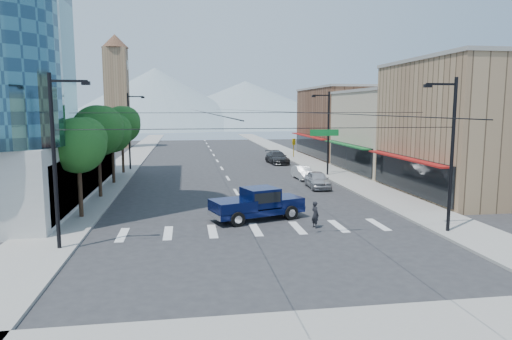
% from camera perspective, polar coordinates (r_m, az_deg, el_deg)
% --- Properties ---
extents(ground, '(160.00, 160.00, 0.00)m').
position_cam_1_polar(ground, '(26.34, 0.89, -8.29)').
color(ground, '#28282B').
rests_on(ground, ground).
extents(sidewalk_left, '(4.00, 120.00, 0.15)m').
position_cam_1_polar(sidewalk_left, '(65.80, -15.47, 1.19)').
color(sidewalk_left, gray).
rests_on(sidewalk_left, ground).
extents(sidewalk_right, '(4.00, 120.00, 0.15)m').
position_cam_1_polar(sidewalk_right, '(67.34, 5.26, 1.58)').
color(sidewalk_right, gray).
rests_on(sidewalk_right, ground).
extents(sidewalk_cross, '(28.00, 4.00, 0.15)m').
position_cam_1_polar(sidewalk_cross, '(15.42, 8.89, -20.20)').
color(sidewalk_cross, gray).
rests_on(sidewalk_cross, ground).
extents(shop_near, '(12.00, 14.00, 11.00)m').
position_cam_1_polar(shop_near, '(42.58, 26.06, 4.58)').
color(shop_near, '#8C6B4C').
rests_on(shop_near, ground).
extents(shop_mid, '(12.00, 14.00, 9.00)m').
position_cam_1_polar(shop_mid, '(54.70, 17.63, 4.48)').
color(shop_mid, tan).
rests_on(shop_mid, ground).
extents(shop_far, '(12.00, 18.00, 10.00)m').
position_cam_1_polar(shop_far, '(69.37, 11.76, 5.71)').
color(shop_far, brown).
rests_on(shop_far, ground).
extents(clock_tower, '(4.80, 4.80, 20.40)m').
position_cam_1_polar(clock_tower, '(87.87, -17.02, 9.62)').
color(clock_tower, '#8C6B4C').
rests_on(clock_tower, ground).
extents(mountain_left, '(80.00, 80.00, 22.00)m').
position_cam_1_polar(mountain_left, '(175.32, -12.43, 8.80)').
color(mountain_left, gray).
rests_on(mountain_left, ground).
extents(mountain_right, '(90.00, 90.00, 18.00)m').
position_cam_1_polar(mountain_right, '(186.54, -1.31, 8.28)').
color(mountain_right, gray).
rests_on(mountain_right, ground).
extents(tree_near, '(3.65, 3.64, 6.71)m').
position_cam_1_polar(tree_near, '(31.87, -21.12, 3.12)').
color(tree_near, black).
rests_on(tree_near, ground).
extents(tree_midnear, '(4.09, 4.09, 7.52)m').
position_cam_1_polar(tree_midnear, '(38.69, -18.97, 4.84)').
color(tree_midnear, black).
rests_on(tree_midnear, ground).
extents(tree_midfar, '(3.65, 3.64, 6.71)m').
position_cam_1_polar(tree_midfar, '(45.62, -17.40, 4.53)').
color(tree_midfar, black).
rests_on(tree_midfar, ground).
extents(tree_far, '(4.09, 4.09, 7.52)m').
position_cam_1_polar(tree_far, '(52.52, -16.30, 5.61)').
color(tree_far, black).
rests_on(tree_far, ground).
extents(signal_rig, '(21.80, 0.20, 9.00)m').
position_cam_1_polar(signal_rig, '(24.50, 1.75, 1.58)').
color(signal_rig, black).
rests_on(signal_rig, ground).
extents(lamp_pole_nw, '(2.00, 0.25, 9.00)m').
position_cam_1_polar(lamp_pole_nw, '(55.37, -15.47, 5.06)').
color(lamp_pole_nw, black).
rests_on(lamp_pole_nw, ground).
extents(lamp_pole_ne, '(2.00, 0.25, 9.00)m').
position_cam_1_polar(lamp_pole_ne, '(49.32, 8.89, 4.95)').
color(lamp_pole_ne, black).
rests_on(lamp_pole_ne, ground).
extents(pickup_truck, '(6.56, 4.02, 2.10)m').
position_cam_1_polar(pickup_truck, '(29.93, 0.12, -4.17)').
color(pickup_truck, '#070E36').
rests_on(pickup_truck, ground).
extents(pedestrian, '(0.57, 0.70, 1.64)m').
position_cam_1_polar(pedestrian, '(28.21, 7.41, -5.55)').
color(pedestrian, black).
rests_on(pedestrian, ground).
extents(parked_car_near, '(2.04, 4.60, 1.54)m').
position_cam_1_polar(parked_car_near, '(42.10, 7.70, -1.21)').
color(parked_car_near, '#ABABAF').
rests_on(parked_car_near, ground).
extents(parked_car_mid, '(1.64, 4.18, 1.35)m').
position_cam_1_polar(parked_car_mid, '(47.20, 5.87, -0.32)').
color(parked_car_mid, silver).
rests_on(parked_car_mid, ground).
extents(parked_car_far, '(2.66, 5.72, 1.62)m').
position_cam_1_polar(parked_car_far, '(60.14, 2.66, 1.57)').
color(parked_car_far, '#2A2A2D').
rests_on(parked_car_far, ground).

